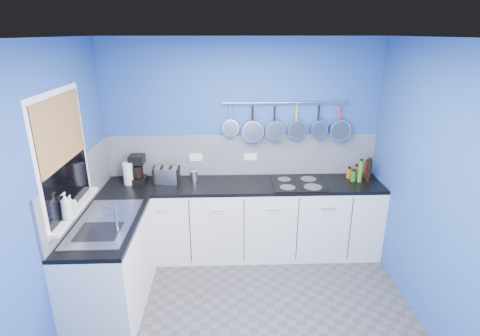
{
  "coord_description": "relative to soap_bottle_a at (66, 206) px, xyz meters",
  "views": [
    {
      "loc": [
        -0.18,
        -2.81,
        2.54
      ],
      "look_at": [
        -0.05,
        0.75,
        1.25
      ],
      "focal_mm": 28.21,
      "sensor_mm": 36.0,
      "label": 1
    }
  ],
  "objects": [
    {
      "name": "backsplash_back",
      "position": [
        1.53,
        1.4,
        -0.02
      ],
      "size": [
        3.2,
        0.02,
        0.5
      ],
      "primitive_type": "cube",
      "color": "#9B9DA4",
      "rests_on": "wall_back"
    },
    {
      "name": "soap_bottle_a",
      "position": [
        0.0,
        0.0,
        0.0
      ],
      "size": [
        0.1,
        0.1,
        0.24
      ],
      "primitive_type": "imported",
      "rotation": [
        0.0,
        0.0,
        -0.09
      ],
      "color": "white",
      "rests_on": "window_sill"
    },
    {
      "name": "wall_right",
      "position": [
        3.14,
        -0.09,
        0.08
      ],
      "size": [
        0.02,
        3.0,
        2.5
      ],
      "primitive_type": "cube",
      "color": "#294E9D",
      "rests_on": "ground"
    },
    {
      "name": "bamboo_blind",
      "position": [
        -0.03,
        0.21,
        0.61
      ],
      "size": [
        0.01,
        0.9,
        0.55
      ],
      "primitive_type": "cube",
      "color": "#965A35",
      "rests_on": "wall_left"
    },
    {
      "name": "hob",
      "position": [
        2.16,
        1.06,
        -0.26
      ],
      "size": [
        0.59,
        0.52,
        0.01
      ],
      "primitive_type": "cube",
      "color": "black",
      "rests_on": "worktop_back"
    },
    {
      "name": "paper_towel",
      "position": [
        0.23,
        1.14,
        -0.14
      ],
      "size": [
        0.14,
        0.14,
        0.25
      ],
      "primitive_type": "cylinder",
      "rotation": [
        0.0,
        0.0,
        0.24
      ],
      "color": "white",
      "rests_on": "worktop_back"
    },
    {
      "name": "worktop_left",
      "position": [
        0.23,
        0.21,
        -0.29
      ],
      "size": [
        0.6,
        1.2,
        0.04
      ],
      "primitive_type": "cube",
      "color": "black",
      "rests_on": "cabinet_run_left"
    },
    {
      "name": "mixer_tap",
      "position": [
        0.39,
        0.03,
        -0.14
      ],
      "size": [
        0.12,
        0.08,
        0.26
      ],
      "primitive_type": null,
      "color": "silver",
      "rests_on": "worktop_left"
    },
    {
      "name": "worktop_back",
      "position": [
        1.53,
        1.11,
        -0.29
      ],
      "size": [
        3.2,
        0.6,
        0.04
      ],
      "primitive_type": "cube",
      "color": "black",
      "rests_on": "cabinet_run_back"
    },
    {
      "name": "wall_left",
      "position": [
        -0.08,
        -0.09,
        0.08
      ],
      "size": [
        0.02,
        3.0,
        2.5
      ],
      "primitive_type": "cube",
      "color": "#294E9D",
      "rests_on": "ground"
    },
    {
      "name": "cabinet_run_left",
      "position": [
        0.23,
        0.21,
        -0.74
      ],
      "size": [
        0.6,
        1.2,
        0.86
      ],
      "primitive_type": "cube",
      "color": "white",
      "rests_on": "ground"
    },
    {
      "name": "pan_3",
      "position": [
        2.16,
        1.35,
        0.41
      ],
      "size": [
        0.22,
        0.1,
        0.41
      ],
      "primitive_type": null,
      "color": "silver",
      "rests_on": "pot_rail"
    },
    {
      "name": "coffee_maker",
      "position": [
        0.32,
        1.2,
        -0.11
      ],
      "size": [
        0.18,
        0.2,
        0.32
      ],
      "primitive_type": null,
      "rotation": [
        0.0,
        0.0,
        -0.02
      ],
      "color": "black",
      "rests_on": "worktop_back"
    },
    {
      "name": "wall_back",
      "position": [
        1.53,
        1.42,
        0.08
      ],
      "size": [
        3.2,
        0.02,
        2.5
      ],
      "primitive_type": "cube",
      "color": "#294E9D",
      "rests_on": "ground"
    },
    {
      "name": "canister",
      "position": [
        0.97,
        1.19,
        -0.21
      ],
      "size": [
        0.1,
        0.1,
        0.13
      ],
      "primitive_type": "cylinder",
      "rotation": [
        0.0,
        0.0,
        -0.12
      ],
      "color": "silver",
      "rests_on": "worktop_back"
    },
    {
      "name": "window_sill",
      "position": [
        -0.02,
        0.21,
        -0.13
      ],
      "size": [
        0.1,
        0.98,
        0.03
      ],
      "primitive_type": "cube",
      "color": "white",
      "rests_on": "wall_left"
    },
    {
      "name": "pan_2",
      "position": [
        1.9,
        1.35,
        0.4
      ],
      "size": [
        0.22,
        0.13,
        0.41
      ],
      "primitive_type": null,
      "color": "silver",
      "rests_on": "pot_rail"
    },
    {
      "name": "condiment_1",
      "position": [
        2.88,
        1.23,
        -0.2
      ],
      "size": [
        0.06,
        0.06,
        0.15
      ],
      "primitive_type": "cylinder",
      "color": "brown",
      "rests_on": "worktop_back"
    },
    {
      "name": "cabinet_run_back",
      "position": [
        1.53,
        1.11,
        -0.74
      ],
      "size": [
        3.2,
        0.6,
        0.86
      ],
      "primitive_type": "cube",
      "color": "white",
      "rests_on": "ground"
    },
    {
      "name": "condiment_3",
      "position": [
        2.99,
        1.13,
        -0.14
      ],
      "size": [
        0.06,
        0.06,
        0.26
      ],
      "primitive_type": "cylinder",
      "color": "black",
      "rests_on": "worktop_back"
    },
    {
      "name": "sink_unit",
      "position": [
        0.23,
        0.21,
        -0.27
      ],
      "size": [
        0.5,
        0.95,
        0.01
      ],
      "primitive_type": "cube",
      "color": "silver",
      "rests_on": "worktop_left"
    },
    {
      "name": "condiment_0",
      "position": [
        3.0,
        1.23,
        -0.17
      ],
      "size": [
        0.05,
        0.05,
        0.21
      ],
      "primitive_type": "cylinder",
      "color": "#4C190C",
      "rests_on": "worktop_back"
    },
    {
      "name": "socket_left",
      "position": [
        0.98,
        1.38,
        -0.04
      ],
      "size": [
        0.15,
        0.01,
        0.09
      ],
      "primitive_type": "cube",
      "color": "white",
      "rests_on": "backsplash_back"
    },
    {
      "name": "condiment_4",
      "position": [
        2.88,
        1.11,
        -0.14
      ],
      "size": [
        0.05,
        0.05,
        0.26
      ],
      "primitive_type": "cylinder",
      "color": "#3F721E",
      "rests_on": "worktop_back"
    },
    {
      "name": "pot_rail",
      "position": [
        2.03,
        1.36,
        0.61
      ],
      "size": [
        1.45,
        0.02,
        0.02
      ],
      "primitive_type": "cylinder",
      "rotation": [
        0.0,
        1.57,
        0.0
      ],
      "color": "silver",
      "rests_on": "wall_back"
    },
    {
      "name": "window_glass",
      "position": [
        -0.04,
        0.21,
        0.38
      ],
      "size": [
        0.01,
        0.9,
        1.0
      ],
      "primitive_type": "cube",
      "color": "black",
      "rests_on": "wall_left"
    },
    {
      "name": "soap_bottle_b",
      "position": [
        0.0,
        0.09,
        -0.03
      ],
      "size": [
        0.09,
        0.09,
        0.17
      ],
      "primitive_type": "imported",
      "rotation": [
        0.0,
        0.0,
        0.12
      ],
      "color": "white",
      "rests_on": "window_sill"
    },
    {
      "name": "condiment_2",
      "position": [
        2.8,
        1.24,
        -0.21
      ],
      "size": [
        0.06,
        0.06,
        0.12
      ],
      "primitive_type": "cylinder",
      "color": "#8C5914",
      "rests_on": "worktop_back"
    },
    {
      "name": "socket_right",
      "position": [
        1.63,
        1.38,
        -0.04
      ],
      "size": [
        0.15,
        0.01,
        0.09
      ],
      "primitive_type": "cube",
      "color": "white",
      "rests_on": "backsplash_back"
    },
    {
      "name": "pan_0",
      "position": [
        1.4,
        1.35,
        0.42
      ],
      "size": [
        0.19,
        0.06,
        0.38
      ],
      "primitive_type": null,
      "color": "silver",
      "rests_on": "pot_rail"
    },
    {
      "name": "pan_5",
      "position": [
        2.67,
        1.35,
        0.39
      ],
      "size": [
        0.25,
        0.09,
        0.44
      ],
      "primitive_type": null,
      "color": "silver",
      "rests_on": "pot_rail"
    },
    {
      "name": "backsplash_left",
      "position": [
        -0.06,
        0.51,
        -0.02
      ],
      "size": [
        0.02,
        1.8,
        0.5
      ],
      "primitive_type": "cube",
      "color": "#9B9DA4",
      "rests_on": "wall_left"
    },
    {
      "name": "pan_1",
      "position": [
        1.65,
        1.35,
        0.39
      ],
      "size": [
        0.25,
        0.1,
        0.44
      ],
      "primitive_type": null,
      "color": "silver",
      "rests_on": "pot_rail"
    },
    {
      "name": "pan_4",
      "position": [
        2.41,
        1.35,
        0.42
      ],
      "size": [
        0.2,
        0.12,
        0.39
      ],
      "primitive_type": null,
      "color": "silver",
      "rests_on": "pot_rail"
    },
    {
      "name": "floor",
      "position": [
        1.53,
        -0.09,
        -1.18
      ],
      "size": [
        3.2,
        3.0,
        0.02
      ],
      "primitive_type": "cube",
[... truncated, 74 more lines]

